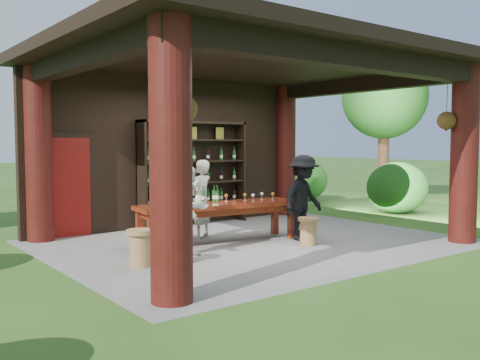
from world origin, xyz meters
TOP-DOWN VIEW (x-y plane):
  - ground at (0.00, 0.00)m, footprint 90.00×90.00m
  - pavilion at (-0.01, 0.43)m, footprint 7.50×6.00m
  - wine_shelf at (0.25, 2.45)m, footprint 2.68×0.41m
  - tasting_table at (-0.57, 0.30)m, footprint 3.19×1.23m
  - stool_near_left at (-2.04, -0.73)m, footprint 0.38×0.38m
  - stool_near_right at (0.61, -0.87)m, footprint 0.38×0.38m
  - stool_far_left at (-2.61, -0.52)m, footprint 0.43×0.43m
  - host at (-0.52, 0.99)m, footprint 0.66×0.56m
  - guest_woman at (-1.66, -0.41)m, footprint 0.79×0.65m
  - guest_man at (0.87, -0.45)m, footprint 1.15×0.79m
  - table_bottles at (-0.53, 0.60)m, footprint 0.36×0.14m
  - table_glasses at (0.17, 0.24)m, footprint 0.96×0.40m
  - napkin_basket at (-1.45, 0.37)m, footprint 0.28×0.21m
  - shrubs at (2.71, 0.43)m, footprint 13.89×9.41m
  - trees at (3.38, 1.94)m, footprint 21.46×10.32m

SIDE VIEW (x-z plane):
  - ground at x=0.00m, z-range 0.00..0.00m
  - stool_near_left at x=-2.04m, z-range 0.01..0.51m
  - stool_near_right at x=0.61m, z-range 0.02..0.52m
  - stool_far_left at x=-2.61m, z-range 0.02..0.58m
  - shrubs at x=2.71m, z-range -0.13..1.23m
  - tasting_table at x=-0.57m, z-range 0.26..1.01m
  - guest_woman at x=-1.66m, z-range 0.00..1.51m
  - host at x=-0.52m, z-range 0.00..1.53m
  - napkin_basket at x=-1.45m, z-range 0.75..0.89m
  - guest_man at x=0.87m, z-range 0.00..1.64m
  - table_glasses at x=0.17m, z-range 0.75..0.90m
  - table_bottles at x=-0.53m, z-range 0.75..1.06m
  - wine_shelf at x=0.25m, z-range 0.00..2.36m
  - pavilion at x=-0.01m, z-range 0.33..3.93m
  - trees at x=3.38m, z-range 0.97..5.77m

